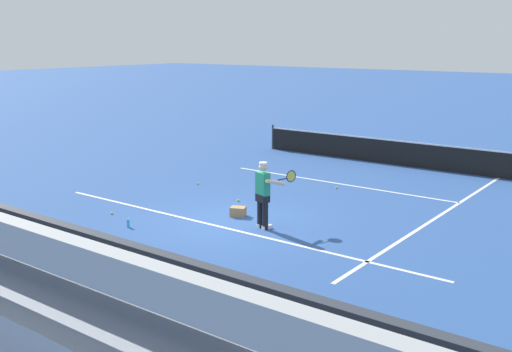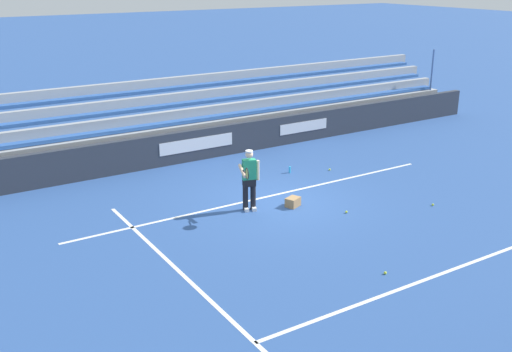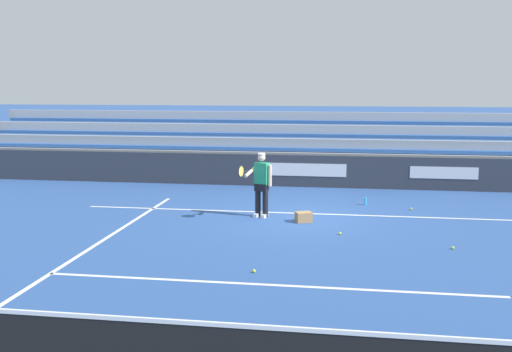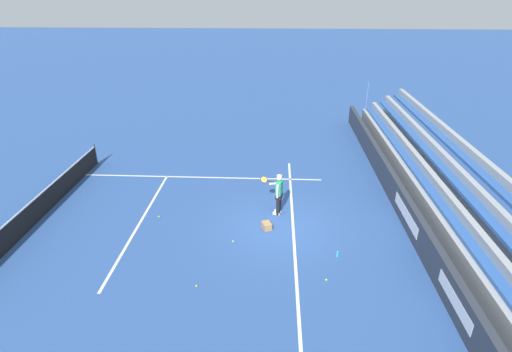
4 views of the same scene
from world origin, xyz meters
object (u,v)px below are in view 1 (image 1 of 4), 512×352
(tennis_net, at_px, (389,151))
(tennis_ball_by_box, at_px, (198,183))
(tennis_ball_near_player, at_px, (238,200))
(tennis_ball_on_baseline, at_px, (336,188))
(tennis_ball_far_left, at_px, (112,213))
(ball_box_cardboard, at_px, (238,212))
(water_bottle, at_px, (128,223))
(tennis_player, at_px, (264,194))

(tennis_net, bearing_deg, tennis_ball_by_box, -117.74)
(tennis_ball_near_player, xyz_separation_m, tennis_net, (1.22, 7.83, 0.46))
(tennis_ball_on_baseline, distance_m, tennis_ball_far_left, 7.20)
(ball_box_cardboard, distance_m, tennis_ball_by_box, 3.97)
(tennis_ball_near_player, bearing_deg, tennis_ball_by_box, 159.96)
(tennis_net, bearing_deg, water_bottle, -99.42)
(tennis_ball_far_left, bearing_deg, tennis_player, 20.45)
(tennis_player, bearing_deg, tennis_ball_on_baseline, 96.80)
(ball_box_cardboard, bearing_deg, tennis_ball_far_left, -146.02)
(tennis_ball_near_player, xyz_separation_m, water_bottle, (-0.68, -3.66, 0.08))
(tennis_player, distance_m, tennis_ball_far_left, 4.43)
(tennis_ball_on_baseline, height_order, tennis_ball_near_player, same)
(tennis_player, relative_size, water_bottle, 7.80)
(tennis_ball_near_player, bearing_deg, tennis_ball_on_baseline, 63.62)
(ball_box_cardboard, height_order, tennis_net, tennis_net)
(tennis_ball_near_player, relative_size, water_bottle, 0.30)
(tennis_player, distance_m, tennis_net, 9.51)
(tennis_ball_far_left, xyz_separation_m, water_bottle, (1.26, -0.51, 0.08))
(tennis_ball_near_player, height_order, water_bottle, water_bottle)
(tennis_player, bearing_deg, water_bottle, -144.12)
(tennis_ball_far_left, height_order, water_bottle, water_bottle)
(tennis_ball_by_box, distance_m, tennis_net, 7.86)
(tennis_ball_near_player, relative_size, tennis_net, 0.01)
(tennis_player, xyz_separation_m, water_bottle, (-2.81, -2.03, -0.78))
(tennis_player, xyz_separation_m, tennis_ball_on_baseline, (-0.57, 4.77, -0.86))
(ball_box_cardboard, bearing_deg, tennis_ball_near_player, 128.51)
(tennis_player, height_order, tennis_net, tennis_player)
(tennis_player, bearing_deg, tennis_ball_far_left, -159.55)
(tennis_ball_near_player, height_order, tennis_ball_by_box, same)
(tennis_ball_on_baseline, height_order, tennis_net, tennis_net)
(tennis_ball_on_baseline, xyz_separation_m, tennis_ball_by_box, (-3.99, -2.26, 0.00))
(ball_box_cardboard, relative_size, tennis_net, 0.04)
(tennis_ball_near_player, xyz_separation_m, tennis_ball_by_box, (-2.43, 0.89, 0.00))
(tennis_player, height_order, water_bottle, tennis_player)
(tennis_ball_far_left, bearing_deg, tennis_net, 73.90)
(tennis_ball_by_box, height_order, tennis_net, tennis_net)
(tennis_ball_on_baseline, height_order, water_bottle, water_bottle)
(tennis_ball_near_player, bearing_deg, ball_box_cardboard, -51.49)
(tennis_ball_near_player, bearing_deg, tennis_net, 81.12)
(tennis_ball_on_baseline, height_order, tennis_ball_far_left, same)
(ball_box_cardboard, xyz_separation_m, tennis_ball_by_box, (-3.38, 2.08, -0.10))
(ball_box_cardboard, distance_m, tennis_ball_near_player, 1.53)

